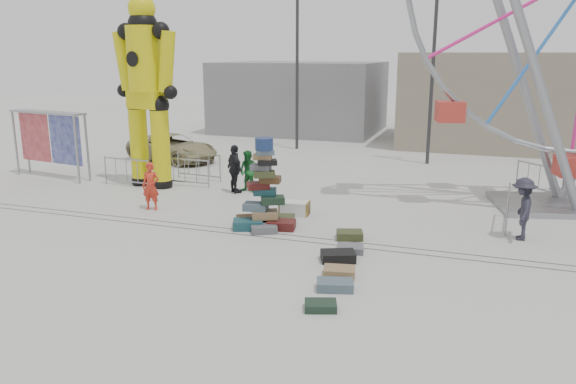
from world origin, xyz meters
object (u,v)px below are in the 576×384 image
(pedestrian_green, at_px, (249,172))
(pedestrian_red, at_px, (151,186))
(barricade_dummy_a, at_px, (127,172))
(pedestrian_black, at_px, (235,169))
(lamp_post_left, at_px, (299,63))
(suitcase_tower, at_px, (264,203))
(crash_test_dummy, at_px, (146,85))
(banner_scaffold, at_px, (49,128))
(lamp_post_right, at_px, (435,64))
(steamer_trunk, at_px, (295,208))
(barricade_dummy_c, at_px, (199,166))
(parked_suv, at_px, (172,148))
(barricade_dummy_b, at_px, (185,172))
(barricade_wheel_front, at_px, (508,208))
(pedestrian_grey, at_px, (522,209))
(barricade_wheel_back, at_px, (539,179))

(pedestrian_green, bearing_deg, pedestrian_red, -111.48)
(barricade_dummy_a, bearing_deg, pedestrian_black, 7.72)
(lamp_post_left, height_order, pedestrian_green, lamp_post_left)
(suitcase_tower, bearing_deg, crash_test_dummy, 131.87)
(banner_scaffold, bearing_deg, lamp_post_right, 38.15)
(crash_test_dummy, distance_m, barricade_dummy_a, 3.40)
(steamer_trunk, xyz_separation_m, barricade_dummy_c, (-5.25, 3.58, 0.34))
(lamp_post_left, xyz_separation_m, pedestrian_green, (1.21, -9.70, -3.71))
(lamp_post_left, height_order, barricade_dummy_c, lamp_post_left)
(barricade_dummy_c, relative_size, parked_suv, 0.44)
(barricade_dummy_b, bearing_deg, barricade_wheel_front, -7.15)
(pedestrian_black, bearing_deg, lamp_post_right, -88.10)
(crash_test_dummy, relative_size, barricade_dummy_b, 3.62)
(barricade_wheel_front, bearing_deg, lamp_post_right, 21.84)
(suitcase_tower, xyz_separation_m, pedestrian_grey, (7.06, 1.23, 0.13))
(barricade_dummy_a, height_order, barricade_dummy_c, same)
(crash_test_dummy, xyz_separation_m, barricade_dummy_c, (1.18, 1.61, -3.27))
(banner_scaffold, xyz_separation_m, barricade_dummy_a, (3.76, -0.30, -1.49))
(suitcase_tower, bearing_deg, lamp_post_left, 85.66)
(crash_test_dummy, height_order, barricade_wheel_front, crash_test_dummy)
(barricade_dummy_a, height_order, pedestrian_grey, pedestrian_grey)
(lamp_post_left, distance_m, barricade_dummy_c, 9.41)
(pedestrian_red, distance_m, pedestrian_black, 3.40)
(barricade_dummy_c, bearing_deg, lamp_post_right, 42.86)
(barricade_dummy_c, bearing_deg, barricade_wheel_front, -7.19)
(crash_test_dummy, height_order, pedestrian_black, crash_test_dummy)
(lamp_post_left, height_order, steamer_trunk, lamp_post_left)
(pedestrian_green, height_order, pedestrian_black, pedestrian_black)
(suitcase_tower, bearing_deg, pedestrian_grey, -8.20)
(barricade_dummy_c, distance_m, pedestrian_black, 2.78)
(crash_test_dummy, bearing_deg, pedestrian_black, 10.22)
(pedestrian_black, bearing_deg, banner_scaffold, 40.43)
(crash_test_dummy, xyz_separation_m, pedestrian_black, (3.47, 0.06, -2.93))
(pedestrian_green, relative_size, pedestrian_black, 0.87)
(pedestrian_red, height_order, pedestrian_green, pedestrian_red)
(barricade_dummy_c, bearing_deg, pedestrian_red, -75.99)
(lamp_post_right, relative_size, barricade_dummy_a, 4.00)
(lamp_post_right, relative_size, steamer_trunk, 8.72)
(lamp_post_right, bearing_deg, pedestrian_black, -128.00)
(steamer_trunk, distance_m, parked_suv, 10.72)
(barricade_dummy_c, bearing_deg, parked_suv, 139.77)
(steamer_trunk, height_order, barricade_dummy_b, barricade_dummy_b)
(barricade_dummy_a, bearing_deg, pedestrian_red, -40.82)
(barricade_dummy_b, height_order, pedestrian_green, pedestrian_green)
(steamer_trunk, distance_m, barricade_dummy_c, 6.37)
(banner_scaffold, distance_m, barricade_dummy_b, 6.08)
(lamp_post_left, xyz_separation_m, pedestrian_black, (0.78, -9.96, -3.60))
(barricade_wheel_back, xyz_separation_m, pedestrian_red, (-12.13, -6.41, 0.23))
(barricade_dummy_b, xyz_separation_m, pedestrian_black, (2.25, -0.32, 0.34))
(barricade_dummy_a, xyz_separation_m, parked_suv, (-0.98, 5.10, 0.09))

